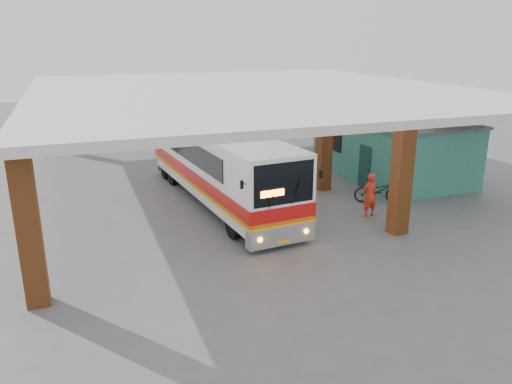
{
  "coord_description": "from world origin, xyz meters",
  "views": [
    {
      "loc": [
        -8.13,
        -17.64,
        7.11
      ],
      "look_at": [
        -1.58,
        0.0,
        1.23
      ],
      "focal_mm": 35.0,
      "sensor_mm": 36.0,
      "label": 1
    }
  ],
  "objects": [
    {
      "name": "motorcycle",
      "position": [
        4.36,
        0.35,
        0.56
      ],
      "size": [
        2.25,
        1.46,
        1.12
      ],
      "primitive_type": "imported",
      "rotation": [
        0.0,
        0.0,
        1.2
      ],
      "color": "black",
      "rests_on": "ground"
    },
    {
      "name": "coach_bus",
      "position": [
        -2.26,
        2.91,
        1.76
      ],
      "size": [
        3.64,
        12.31,
        3.54
      ],
      "rotation": [
        0.0,
        0.0,
        0.09
      ],
      "color": "white",
      "rests_on": "ground"
    },
    {
      "name": "canopy_roof",
      "position": [
        0.5,
        6.5,
        4.5
      ],
      "size": [
        21.0,
        23.0,
        0.3
      ],
      "primitive_type": "cube",
      "color": "beige",
      "rests_on": "brick_columns"
    },
    {
      "name": "red_chair",
      "position": [
        4.9,
        7.63,
        0.41
      ],
      "size": [
        0.58,
        0.58,
        0.89
      ],
      "rotation": [
        0.0,
        0.0,
        -0.28
      ],
      "color": "red",
      "rests_on": "ground"
    },
    {
      "name": "ground",
      "position": [
        0.0,
        0.0,
        0.0
      ],
      "size": [
        90.0,
        90.0,
        0.0
      ],
      "primitive_type": "plane",
      "color": "#515154",
      "rests_on": "ground"
    },
    {
      "name": "shop_building",
      "position": [
        7.49,
        4.0,
        1.56
      ],
      "size": [
        5.2,
        8.2,
        3.11
      ],
      "color": "#2B6D5B",
      "rests_on": "ground"
    },
    {
      "name": "pedestrian",
      "position": [
        2.96,
        -1.1,
        0.92
      ],
      "size": [
        0.71,
        0.5,
        1.84
      ],
      "primitive_type": "imported",
      "rotation": [
        0.0,
        0.0,
        3.22
      ],
      "color": "red",
      "rests_on": "ground"
    },
    {
      "name": "brick_columns",
      "position": [
        1.43,
        5.0,
        2.17
      ],
      "size": [
        20.1,
        21.6,
        4.35
      ],
      "color": "#964E20",
      "rests_on": "ground"
    }
  ]
}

